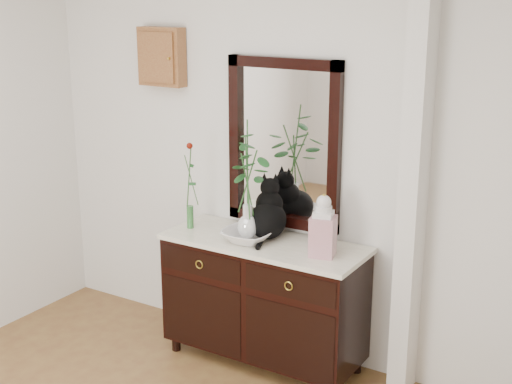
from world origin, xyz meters
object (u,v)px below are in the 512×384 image
Objects in this scene: cat at (268,209)px; lotus_bowl at (248,236)px; ginger_jar at (323,225)px; sideboard at (264,295)px.

cat is 0.22m from lotus_bowl.
cat is 0.46m from ginger_jar.
ginger_jar is at bearing 3.01° from lotus_bowl.
ginger_jar is at bearing -4.73° from sideboard.
sideboard is 3.40× the size of ginger_jar.
sideboard is 3.43× the size of cat.
ginger_jar reaches higher than lotus_bowl.
cat is 0.99× the size of ginger_jar.
lotus_bowl is 0.54m from ginger_jar.
ginger_jar is (0.45, -0.11, 0.00)m from cat.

